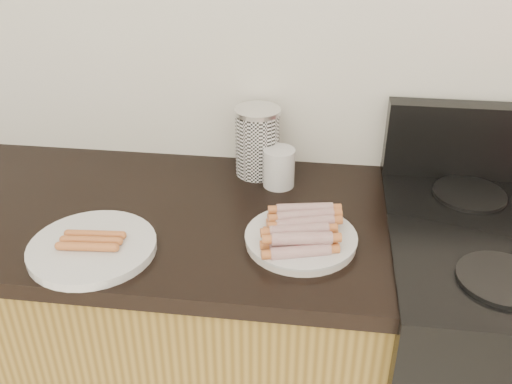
# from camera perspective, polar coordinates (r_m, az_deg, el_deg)

# --- Properties ---
(wall_back) EXTENTS (4.00, 0.04, 2.60)m
(wall_back) POSITION_cam_1_polar(r_m,az_deg,el_deg) (1.51, -1.93, 17.14)
(wall_back) COLOR silver
(wall_back) RESTS_ON ground
(burner_near_left) EXTENTS (0.18, 0.18, 0.01)m
(burner_near_left) POSITION_cam_1_polar(r_m,az_deg,el_deg) (1.25, 23.39, -7.99)
(burner_near_left) COLOR black
(burner_near_left) RESTS_ON stove
(burner_far_left) EXTENTS (0.18, 0.18, 0.01)m
(burner_far_left) POSITION_cam_1_polar(r_m,az_deg,el_deg) (1.53, 20.55, -0.18)
(burner_far_left) COLOR black
(burner_far_left) RESTS_ON stove
(main_plate) EXTENTS (0.33, 0.33, 0.02)m
(main_plate) POSITION_cam_1_polar(r_m,az_deg,el_deg) (1.28, 4.50, -4.81)
(main_plate) COLOR white
(main_plate) RESTS_ON counter_slab
(side_plate) EXTENTS (0.29, 0.29, 0.02)m
(side_plate) POSITION_cam_1_polar(r_m,az_deg,el_deg) (1.30, -16.04, -5.38)
(side_plate) COLOR white
(side_plate) RESTS_ON counter_slab
(hotdog_pile) EXTENTS (0.13, 0.20, 0.05)m
(hotdog_pile) POSITION_cam_1_polar(r_m,az_deg,el_deg) (1.26, 4.56, -3.60)
(hotdog_pile) COLOR maroon
(hotdog_pile) RESTS_ON main_plate
(plain_sausages) EXTENTS (0.12, 0.07, 0.02)m
(plain_sausages) POSITION_cam_1_polar(r_m,az_deg,el_deg) (1.29, -16.16, -4.68)
(plain_sausages) COLOR #DF7948
(plain_sausages) RESTS_ON side_plate
(canister) EXTENTS (0.12, 0.12, 0.19)m
(canister) POSITION_cam_1_polar(r_m,az_deg,el_deg) (1.52, 0.16, 5.06)
(canister) COLOR silver
(canister) RESTS_ON counter_slab
(mug) EXTENTS (0.11, 0.11, 0.10)m
(mug) POSITION_cam_1_polar(r_m,az_deg,el_deg) (1.48, 2.31, 2.46)
(mug) COLOR white
(mug) RESTS_ON counter_slab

